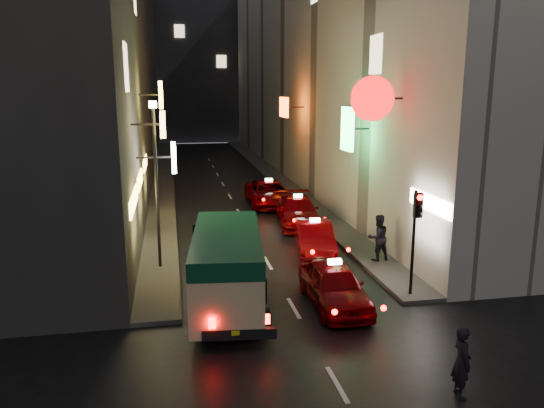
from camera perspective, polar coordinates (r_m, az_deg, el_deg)
building_left at (r=41.07m, az=-17.57°, el=14.87°), size 7.57×52.00×18.00m
building_right at (r=42.46m, az=5.22°, el=15.28°), size 8.01×52.00×18.00m
building_far at (r=72.99m, az=-8.32°, el=15.56°), size 30.00×10.00×22.00m
sidewalk_left at (r=41.34m, az=-11.60°, el=2.74°), size 1.50×52.00×0.15m
sidewalk_right at (r=42.09m, az=0.06°, el=3.16°), size 1.50×52.00×0.15m
minibus at (r=16.59m, az=-4.85°, el=-6.15°), size 2.67×6.00×2.49m
taxi_near at (r=17.15m, az=6.71°, el=-8.29°), size 2.08×5.07×1.78m
taxi_second at (r=22.27m, az=4.60°, el=-3.38°), size 2.84×5.27×1.76m
taxi_third at (r=26.87m, az=2.79°, el=-0.53°), size 2.74×5.42×1.83m
taxi_far at (r=31.34m, az=-0.34°, el=1.37°), size 2.25×5.31×1.85m
pedestrian_crossing at (r=13.05m, az=19.77°, el=-15.26°), size 0.45×0.65×1.89m
pedestrian_sidewalk at (r=21.25m, az=11.34°, el=-3.24°), size 0.86×0.61×2.09m
traffic_light at (r=17.56m, az=15.27°, el=-1.73°), size 0.26×0.43×3.50m
lamp_post at (r=20.03m, az=-12.37°, el=3.17°), size 0.28×0.28×6.22m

